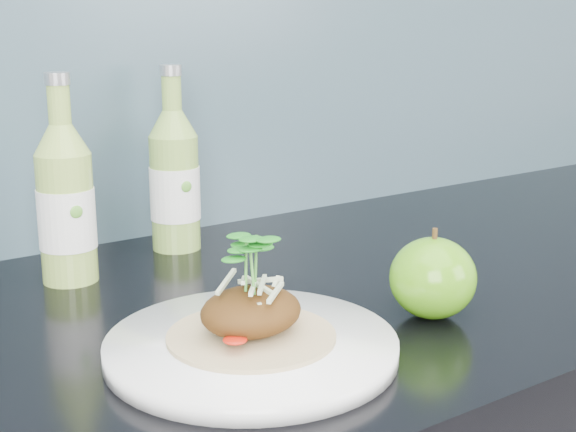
# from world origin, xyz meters

# --- Properties ---
(dinner_plate) EXTENTS (0.26, 0.26, 0.02)m
(dinner_plate) POSITION_xyz_m (-0.08, 1.58, 0.91)
(dinner_plate) COLOR white
(dinner_plate) RESTS_ON kitchen_counter
(pork_taco) EXTENTS (0.15, 0.15, 0.10)m
(pork_taco) POSITION_xyz_m (-0.08, 1.58, 0.94)
(pork_taco) COLOR tan
(pork_taco) RESTS_ON dinner_plate
(green_apple) EXTENTS (0.11, 0.11, 0.09)m
(green_apple) POSITION_xyz_m (0.11, 1.55, 0.94)
(green_apple) COLOR #317F0D
(green_apple) RESTS_ON kitchen_counter
(cider_bottle_left) EXTENTS (0.07, 0.07, 0.23)m
(cider_bottle_left) POSITION_xyz_m (-0.14, 1.86, 0.99)
(cider_bottle_left) COLOR #91B54B
(cider_bottle_left) RESTS_ON kitchen_counter
(cider_bottle_right) EXTENTS (0.08, 0.08, 0.23)m
(cider_bottle_right) POSITION_xyz_m (0.02, 1.91, 0.99)
(cider_bottle_right) COLOR #86AF49
(cider_bottle_right) RESTS_ON kitchen_counter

